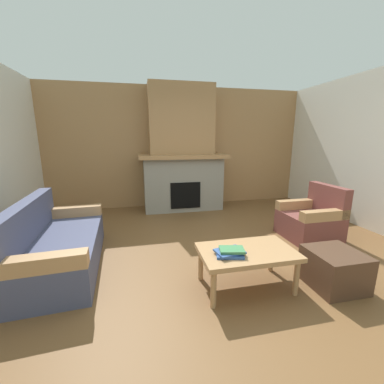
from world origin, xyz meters
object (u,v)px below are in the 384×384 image
object	(u,v)px
couch	(56,246)
coffee_table	(247,255)
armchair	(311,220)
fireplace	(182,157)
ottoman	(334,269)

from	to	relation	value
couch	coffee_table	size ratio (longest dim) A/B	1.85
coffee_table	armchair	bearing A→B (deg)	32.59
fireplace	ottoman	xyz separation A→B (m)	(1.06, -3.33, -0.96)
couch	ottoman	xyz separation A→B (m)	(3.04, -1.06, -0.09)
fireplace	ottoman	size ratio (longest dim) A/B	5.19
armchair	ottoman	size ratio (longest dim) A/B	1.63
fireplace	coffee_table	world-z (taller)	fireplace
couch	armchair	xyz separation A→B (m)	(3.70, 0.14, 0.01)
couch	ottoman	distance (m)	3.22
armchair	ottoman	bearing A→B (deg)	-118.55
couch	coffee_table	bearing A→B (deg)	-22.51
ottoman	coffee_table	bearing A→B (deg)	168.58
fireplace	ottoman	bearing A→B (deg)	-72.28
couch	ottoman	bearing A→B (deg)	-19.25
fireplace	couch	bearing A→B (deg)	-131.10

